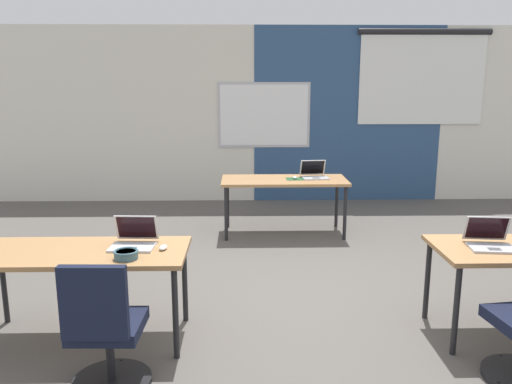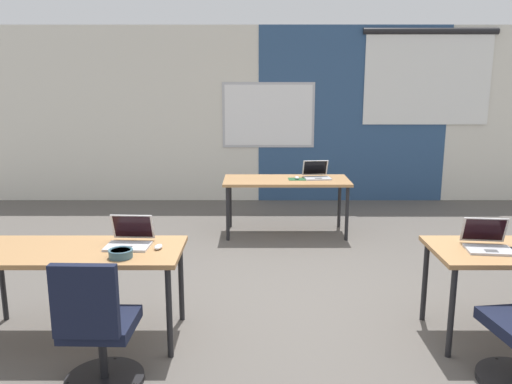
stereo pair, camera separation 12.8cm
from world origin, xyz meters
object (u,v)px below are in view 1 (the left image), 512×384
Objects in this scene: desk_near_left at (81,258)px; laptop_far_right at (314,174)px; laptop_near_left_inner at (134,240)px; mouse_far_right at (295,177)px; desk_far_center at (284,184)px; chair_near_left_inner at (106,337)px; laptop_near_right_inner at (490,241)px; snack_bowl at (126,254)px; mouse_near_left_inner at (163,247)px.

laptop_far_right is at bearing 53.27° from desk_near_left.
laptop_far_right is (1.76, 2.78, -0.00)m from laptop_near_left_inner.
mouse_far_right is at bearing -168.71° from laptop_far_right.
desk_far_center is 3.78m from chair_near_left_inner.
laptop_near_right_inner is 2.05× the size of snack_bowl.
mouse_far_right is at bearing 56.01° from desk_near_left.
desk_far_center is 1.74× the size of chair_near_left_inner.
desk_far_center is (1.75, 2.80, 0.00)m from desk_near_left.
laptop_near_right_inner is (1.36, -2.79, 0.11)m from desk_far_center.
laptop_far_right is (1.79, 3.58, 0.39)m from chair_near_left_inner.
laptop_near_right_inner is 2.73m from snack_bowl.
desk_far_center is at bearing 122.72° from laptop_near_right_inner.
snack_bowl is (0.04, 0.51, 0.38)m from chair_near_left_inner.
laptop_near_left_inner is 0.28m from snack_bowl.
laptop_far_right is 3.53m from snack_bowl.
laptop_near_left_inner is 0.25m from mouse_near_left_inner.
laptop_near_left_inner is at bearing 90.35° from snack_bowl.
laptop_far_right is at bearing 16.74° from mouse_far_right.
laptop_near_right_inner is 3.05m from mouse_far_right.
mouse_far_right is (0.14, -0.00, 0.08)m from desk_far_center.
laptop_near_right_inner is at bearing 0.09° from mouse_near_left_inner.
desk_far_center is 3.02m from mouse_near_left_inner.
laptop_near_left_inner is (0.39, 0.09, 0.11)m from desk_near_left.
desk_near_left is 15.01× the size of mouse_near_left_inner.
mouse_near_left_inner is 0.12× the size of chair_near_left_inner.
desk_far_center is at bearing 65.49° from snack_bowl.
desk_far_center is 3.29m from snack_bowl.
laptop_near_left_inner reaches higher than mouse_far_right.
desk_near_left is 3.11m from laptop_near_right_inner.
laptop_far_right is at bearing 115.34° from laptop_near_right_inner.
laptop_near_right_inner is 2.73m from laptop_near_left_inner.
chair_near_left_inner reaches higher than desk_far_center.
chair_near_left_inner is (-0.03, -0.80, -0.39)m from laptop_near_left_inner.
desk_far_center is 4.46× the size of laptop_far_right.
desk_far_center is 0.42m from laptop_far_right.
desk_near_left is 1.00× the size of desk_far_center.
laptop_near_left_inner is at bearing -119.03° from mouse_far_right.
laptop_far_right is 0.27m from mouse_far_right.
mouse_far_right is at bearing 63.35° from snack_bowl.
laptop_near_right_inner is at bearing -163.90° from chair_near_left_inner.
mouse_far_right is (1.26, 2.79, 0.00)m from mouse_near_left_inner.
mouse_far_right is 3.34m from snack_bowl.
laptop_near_left_inner is 0.89m from chair_near_left_inner.
laptop_near_right_inner is (3.11, 0.01, 0.11)m from desk_near_left.
chair_near_left_inner is 5.18× the size of snack_bowl.
desk_far_center is 3.03m from laptop_near_left_inner.
laptop_near_left_inner is at bearing 159.69° from mouse_near_left_inner.
desk_near_left is 4.62× the size of laptop_near_left_inner.
laptop_far_right reaches higher than mouse_far_right.
chair_near_left_inner is 9.01× the size of mouse_far_right.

